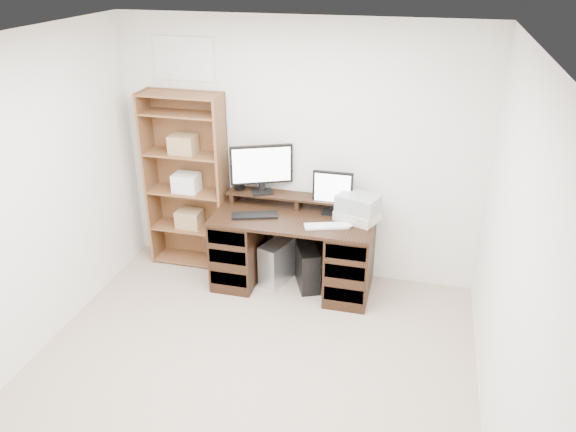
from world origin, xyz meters
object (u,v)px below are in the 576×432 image
at_px(desk, 293,250).
at_px(tower_silver, 278,261).
at_px(bookshelf, 187,180).
at_px(printer, 357,215).
at_px(monitor_wide, 261,166).
at_px(tower_black, 307,266).
at_px(monitor_small, 333,191).

xyz_separation_m(desk, tower_silver, (-0.16, 0.05, -0.17)).
height_order(tower_silver, bookshelf, bookshelf).
distance_m(desk, printer, 0.72).
distance_m(monitor_wide, printer, 1.02).
distance_m(tower_black, bookshelf, 1.48).
bearing_deg(monitor_wide, tower_silver, -62.36).
bearing_deg(bookshelf, monitor_small, -1.71).
relative_size(printer, bookshelf, 0.20).
relative_size(desk, bookshelf, 0.83).
relative_size(printer, tower_silver, 0.84).
bearing_deg(bookshelf, tower_black, -8.25).
bearing_deg(tower_black, monitor_wide, 136.88).
bearing_deg(monitor_small, tower_silver, -166.29).
distance_m(desk, bookshelf, 1.28).
xyz_separation_m(desk, monitor_wide, (-0.37, 0.21, 0.74)).
relative_size(monitor_wide, bookshelf, 0.31).
height_order(monitor_wide, tower_black, monitor_wide).
bearing_deg(printer, tower_black, -153.40).
height_order(desk, tower_silver, desk).
bearing_deg(monitor_wide, tower_black, -43.63).
height_order(monitor_small, printer, monitor_small).
distance_m(monitor_small, tower_black, 0.80).
bearing_deg(monitor_small, monitor_wide, 176.29).
height_order(monitor_wide, printer, monitor_wide).
bearing_deg(printer, tower_silver, -156.77).
distance_m(monitor_small, tower_silver, 0.91).
relative_size(monitor_small, tower_silver, 0.94).
relative_size(tower_black, bookshelf, 0.25).
bearing_deg(tower_black, tower_silver, 153.41).
xyz_separation_m(tower_silver, bookshelf, (-0.99, 0.17, 0.70)).
height_order(desk, monitor_wide, monitor_wide).
height_order(desk, bookshelf, bookshelf).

